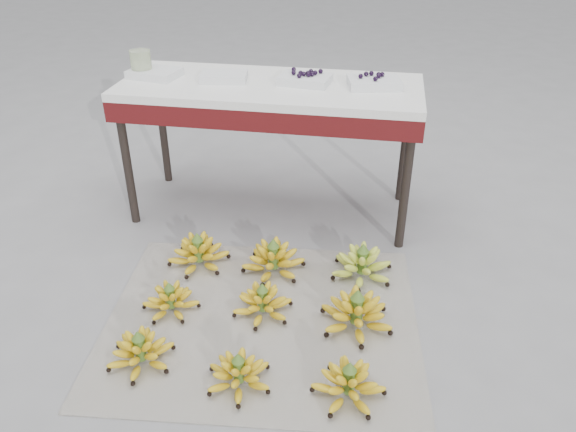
% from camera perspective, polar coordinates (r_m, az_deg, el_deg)
% --- Properties ---
extents(ground, '(60.00, 60.00, 0.00)m').
position_cam_1_polar(ground, '(2.27, -3.23, -11.78)').
color(ground, slate).
rests_on(ground, ground).
extents(newspaper_mat, '(1.34, 1.16, 0.01)m').
position_cam_1_polar(newspaper_mat, '(2.32, -2.63, -10.52)').
color(newspaper_mat, silver).
rests_on(newspaper_mat, ground).
extents(bunch_front_left, '(0.31, 0.31, 0.15)m').
position_cam_1_polar(bunch_front_left, '(2.18, -14.75, -13.18)').
color(bunch_front_left, yellow).
rests_on(bunch_front_left, newspaper_mat).
extents(bunch_front_center, '(0.31, 0.31, 0.14)m').
position_cam_1_polar(bunch_front_center, '(2.04, -5.02, -15.65)').
color(bunch_front_center, yellow).
rests_on(bunch_front_center, newspaper_mat).
extents(bunch_front_right, '(0.31, 0.31, 0.15)m').
position_cam_1_polar(bunch_front_right, '(2.01, 6.17, -16.60)').
color(bunch_front_right, yellow).
rests_on(bunch_front_right, newspaper_mat).
extents(bunch_mid_left, '(0.25, 0.25, 0.14)m').
position_cam_1_polar(bunch_mid_left, '(2.38, -11.83, -8.39)').
color(bunch_mid_left, yellow).
rests_on(bunch_mid_left, newspaper_mat).
extents(bunch_mid_center, '(0.26, 0.26, 0.15)m').
position_cam_1_polar(bunch_mid_center, '(2.32, -2.59, -8.81)').
color(bunch_mid_center, yellow).
rests_on(bunch_mid_center, newspaper_mat).
extents(bunch_mid_right, '(0.36, 0.36, 0.18)m').
position_cam_1_polar(bunch_mid_right, '(2.27, 6.96, -9.81)').
color(bunch_mid_right, yellow).
rests_on(bunch_mid_right, newspaper_mat).
extents(bunch_back_left, '(0.33, 0.33, 0.17)m').
position_cam_1_polar(bunch_back_left, '(2.62, -9.06, -3.77)').
color(bunch_back_left, yellow).
rests_on(bunch_back_left, newspaper_mat).
extents(bunch_back_center, '(0.33, 0.33, 0.17)m').
position_cam_1_polar(bunch_back_center, '(2.55, -1.48, -4.49)').
color(bunch_back_center, yellow).
rests_on(bunch_back_center, newspaper_mat).
extents(bunch_back_right, '(0.37, 0.37, 0.17)m').
position_cam_1_polar(bunch_back_right, '(2.54, 7.52, -4.95)').
color(bunch_back_right, '#92BB31').
rests_on(bunch_back_right, newspaper_mat).
extents(vendor_table, '(1.46, 0.59, 0.70)m').
position_cam_1_polar(vendor_table, '(2.81, -1.81, 11.76)').
color(vendor_table, black).
rests_on(vendor_table, ground).
extents(tray_far_left, '(0.27, 0.21, 0.04)m').
position_cam_1_polar(tray_far_left, '(2.95, -13.39, 13.94)').
color(tray_far_left, silver).
rests_on(tray_far_left, vendor_table).
extents(tray_left, '(0.25, 0.19, 0.04)m').
position_cam_1_polar(tray_left, '(2.84, -6.53, 13.89)').
color(tray_left, silver).
rests_on(tray_left, vendor_table).
extents(tray_right, '(0.26, 0.20, 0.06)m').
position_cam_1_polar(tray_right, '(2.78, 1.75, 13.75)').
color(tray_right, silver).
rests_on(tray_right, vendor_table).
extents(tray_far_right, '(0.27, 0.22, 0.06)m').
position_cam_1_polar(tray_far_right, '(2.76, 8.74, 13.28)').
color(tray_far_right, silver).
rests_on(tray_far_right, vendor_table).
extents(glass_jar, '(0.11, 0.11, 0.13)m').
position_cam_1_polar(glass_jar, '(2.97, -14.70, 14.76)').
color(glass_jar, beige).
rests_on(glass_jar, vendor_table).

